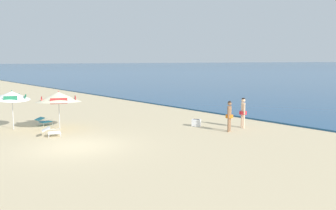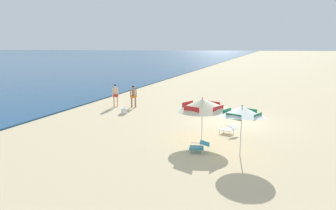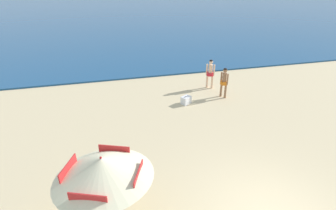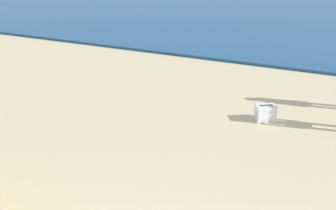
# 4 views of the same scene
# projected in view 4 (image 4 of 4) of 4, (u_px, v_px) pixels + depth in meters

# --- Properties ---
(cooler_box) EXTENTS (0.60, 0.55, 0.43)m
(cooler_box) POSITION_uv_depth(u_px,v_px,m) (266.00, 113.00, 12.50)
(cooler_box) COLOR white
(cooler_box) RESTS_ON ground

